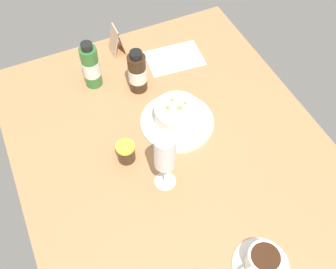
# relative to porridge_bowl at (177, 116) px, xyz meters

# --- Properties ---
(ground_plane) EXTENTS (1.10, 0.84, 0.03)m
(ground_plane) POSITION_rel_porridge_bowl_xyz_m (-0.12, 0.05, -0.05)
(ground_plane) COLOR #B27F51
(porridge_bowl) EXTENTS (0.21, 0.21, 0.08)m
(porridge_bowl) POSITION_rel_porridge_bowl_xyz_m (0.00, 0.00, 0.00)
(porridge_bowl) COLOR white
(porridge_bowl) RESTS_ON ground_plane
(cutlery_setting) EXTENTS (0.14, 0.19, 0.01)m
(cutlery_setting) POSITION_rel_porridge_bowl_xyz_m (0.25, -0.10, -0.03)
(cutlery_setting) COLOR white
(cutlery_setting) RESTS_ON ground_plane
(coffee_cup) EXTENTS (0.13, 0.13, 0.06)m
(coffee_cup) POSITION_rel_porridge_bowl_xyz_m (-0.45, 0.00, -0.00)
(coffee_cup) COLOR white
(coffee_cup) RESTS_ON ground_plane
(wine_glass) EXTENTS (0.06, 0.06, 0.19)m
(wine_glass) POSITION_rel_porridge_bowl_xyz_m (-0.16, 0.11, 0.10)
(wine_glass) COLOR white
(wine_glass) RESTS_ON ground_plane
(jam_jar) EXTENTS (0.05, 0.05, 0.06)m
(jam_jar) POSITION_rel_porridge_bowl_xyz_m (-0.05, 0.18, -0.00)
(jam_jar) COLOR #3B2718
(jam_jar) RESTS_ON ground_plane
(sauce_bottle_green) EXTENTS (0.05, 0.05, 0.16)m
(sauce_bottle_green) POSITION_rel_porridge_bowl_xyz_m (0.25, 0.17, 0.04)
(sauce_bottle_green) COLOR #337233
(sauce_bottle_green) RESTS_ON ground_plane
(sauce_bottle_brown) EXTENTS (0.06, 0.06, 0.15)m
(sauce_bottle_brown) POSITION_rel_porridge_bowl_xyz_m (0.18, 0.05, 0.03)
(sauce_bottle_brown) COLOR #382314
(sauce_bottle_brown) RESTS_ON ground_plane
(menu_card) EXTENTS (0.06, 0.05, 0.10)m
(menu_card) POSITION_rel_porridge_bowl_xyz_m (0.36, 0.05, 0.02)
(menu_card) COLOR tan
(menu_card) RESTS_ON ground_plane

